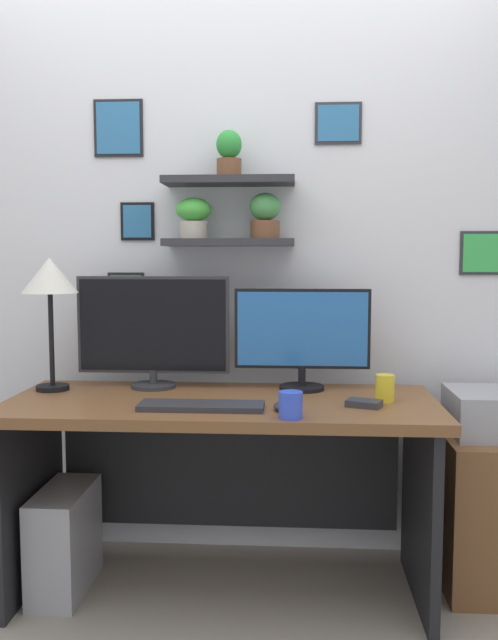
{
  "coord_description": "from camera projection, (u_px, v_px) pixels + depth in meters",
  "views": [
    {
      "loc": [
        0.27,
        -2.5,
        1.29
      ],
      "look_at": [
        0.1,
        0.05,
        1.04
      ],
      "focal_mm": 38.34,
      "sensor_mm": 36.0,
      "label": 1
    }
  ],
  "objects": [
    {
      "name": "ground_plane",
      "position": [
        222.0,
        591.0,
        2.63
      ],
      "size": [
        8.0,
        8.0,
        0.0
      ],
      "primitive_type": "plane",
      "color": "gray"
    },
    {
      "name": "drawer_cabinet",
      "position": [
        496.0,
        509.0,
        2.67
      ],
      "size": [
        0.44,
        0.5,
        0.6
      ],
      "primitive_type": "cube",
      "color": "brown",
      "rests_on": "ground"
    },
    {
      "name": "scissors_tray",
      "position": [
        364.0,
        403.0,
        2.43
      ],
      "size": [
        0.14,
        0.12,
        0.02
      ],
      "primitive_type": "cube",
      "rotation": [
        0.0,
        0.0,
        -0.36
      ],
      "color": "#2D2D33",
      "rests_on": "desk"
    },
    {
      "name": "back_wall_assembly",
      "position": [
        232.0,
        239.0,
        2.93
      ],
      "size": [
        4.4,
        0.24,
        2.7
      ],
      "color": "silver",
      "rests_on": "ground"
    },
    {
      "name": "computer_tower_left",
      "position": [
        65.0,
        540.0,
        2.62
      ],
      "size": [
        0.18,
        0.4,
        0.4
      ],
      "primitive_type": "cube",
      "color": "#99999E",
      "rests_on": "ground"
    },
    {
      "name": "monitor_left",
      "position": [
        153.0,
        330.0,
        2.77
      ],
      "size": [
        0.62,
        0.18,
        0.45
      ],
      "color": "#2D2D33",
      "rests_on": "desk"
    },
    {
      "name": "monitor_right",
      "position": [
        302.0,
        335.0,
        2.73
      ],
      "size": [
        0.54,
        0.18,
        0.4
      ],
      "color": "black",
      "rests_on": "desk"
    },
    {
      "name": "computer_mouse",
      "position": [
        281.0,
        406.0,
        2.37
      ],
      "size": [
        0.06,
        0.09,
        0.03
      ],
      "primitive_type": "ellipsoid",
      "color": "#2D2D33",
      "rests_on": "desk"
    },
    {
      "name": "coffee_mug",
      "position": [
        291.0,
        405.0,
        2.25
      ],
      "size": [
        0.08,
        0.08,
        0.09
      ],
      "primitive_type": "cylinder",
      "color": "blue",
      "rests_on": "desk"
    },
    {
      "name": "pen_cup",
      "position": [
        385.0,
        388.0,
        2.52
      ],
      "size": [
        0.07,
        0.07,
        0.1
      ],
      "primitive_type": "cylinder",
      "color": "yellow",
      "rests_on": "desk"
    },
    {
      "name": "desk_lamp",
      "position": [
        50.0,
        282.0,
        2.69
      ],
      "size": [
        0.22,
        0.22,
        0.53
      ],
      "color": "black",
      "rests_on": "desk"
    },
    {
      "name": "keyboard",
      "position": [
        201.0,
        406.0,
        2.4
      ],
      "size": [
        0.44,
        0.14,
        0.02
      ],
      "primitive_type": "cube",
      "color": "#2D2D33",
      "rests_on": "desk"
    },
    {
      "name": "desk",
      "position": [
        223.0,
        450.0,
        2.63
      ],
      "size": [
        1.61,
        0.68,
        0.75
      ],
      "color": "brown",
      "rests_on": "ground"
    }
  ]
}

